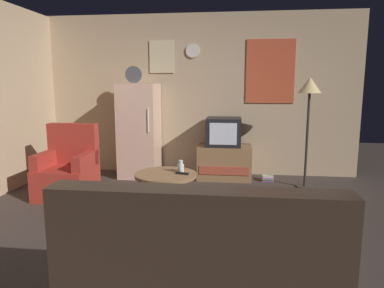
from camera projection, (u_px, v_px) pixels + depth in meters
ground_plane at (173, 229)px, 3.70m from camera, size 12.00×12.00×0.00m
wall_with_art at (198, 95)px, 5.88m from camera, size 5.20×0.12×2.62m
fridge at (139, 130)px, 5.72m from camera, size 0.60×0.62×1.77m
tv_stand at (224, 162)px, 5.64m from camera, size 0.84×0.53×0.53m
crt_tv at (224, 132)px, 5.56m from camera, size 0.54×0.51×0.44m
standing_lamp at (309, 94)px, 4.97m from camera, size 0.32×0.32×1.59m
coffee_table at (166, 193)px, 4.13m from camera, size 0.72×0.72×0.47m
wine_glass at (181, 167)px, 4.10m from camera, size 0.05×0.05×0.15m
mug_ceramic_white at (181, 168)px, 4.17m from camera, size 0.08×0.08×0.09m
remote_control at (182, 173)px, 4.05m from camera, size 0.16×0.08×0.02m
armchair at (68, 171)px, 4.76m from camera, size 0.68×0.68×0.96m
couch at (201, 270)px, 2.27m from camera, size 1.70×0.80×0.92m
book_stack at (268, 178)px, 5.51m from camera, size 0.18×0.15×0.09m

